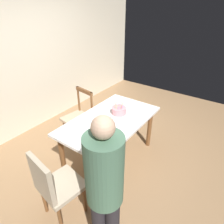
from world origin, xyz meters
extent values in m
plane|color=#93704C|center=(0.00, 0.00, 0.00)|extent=(6.40, 6.40, 0.00)
cube|color=beige|center=(0.00, 1.85, 1.30)|extent=(6.40, 0.10, 2.60)
cube|color=white|center=(0.00, 0.00, 0.73)|extent=(1.54, 0.89, 0.04)
cylinder|color=brown|center=(-0.67, -0.34, 0.36)|extent=(0.07, 0.07, 0.71)
cylinder|color=brown|center=(0.67, -0.34, 0.36)|extent=(0.07, 0.07, 0.71)
cylinder|color=brown|center=(-0.67, 0.34, 0.36)|extent=(0.07, 0.07, 0.71)
cylinder|color=brown|center=(0.67, 0.34, 0.36)|extent=(0.07, 0.07, 0.71)
cylinder|color=silver|center=(0.20, -0.02, 0.76)|extent=(0.28, 0.28, 0.01)
cylinder|color=#D18C93|center=(0.20, -0.02, 0.82)|extent=(0.22, 0.22, 0.10)
cylinder|color=#D872CC|center=(0.26, -0.02, 0.89)|extent=(0.01, 0.01, 0.05)
sphere|color=#FFC64C|center=(0.26, -0.02, 0.93)|extent=(0.01, 0.01, 0.01)
cylinder|color=#D872CC|center=(0.25, 0.01, 0.89)|extent=(0.01, 0.01, 0.05)
sphere|color=#FFC64C|center=(0.25, 0.01, 0.93)|extent=(0.01, 0.01, 0.01)
cylinder|color=#D872CC|center=(0.21, 0.04, 0.89)|extent=(0.01, 0.01, 0.05)
sphere|color=#FFC64C|center=(0.21, 0.04, 0.93)|extent=(0.01, 0.01, 0.01)
cylinder|color=#E54C4C|center=(0.18, 0.04, 0.89)|extent=(0.01, 0.01, 0.05)
sphere|color=#FFC64C|center=(0.18, 0.04, 0.93)|extent=(0.01, 0.01, 0.01)
cylinder|color=#66CC72|center=(0.15, 0.02, 0.89)|extent=(0.01, 0.01, 0.05)
sphere|color=#FFC64C|center=(0.15, 0.02, 0.93)|extent=(0.01, 0.01, 0.01)
cylinder|color=#66CC72|center=(0.14, -0.02, 0.89)|extent=(0.01, 0.01, 0.05)
sphere|color=#FFC64C|center=(0.14, -0.02, 0.93)|extent=(0.01, 0.01, 0.01)
cylinder|color=#D872CC|center=(0.15, -0.05, 0.89)|extent=(0.01, 0.01, 0.05)
sphere|color=#FFC64C|center=(0.15, -0.05, 0.93)|extent=(0.01, 0.01, 0.01)
cylinder|color=#E54C4C|center=(0.18, -0.08, 0.89)|extent=(0.01, 0.01, 0.05)
sphere|color=#FFC64C|center=(0.18, -0.08, 0.93)|extent=(0.01, 0.01, 0.01)
cylinder|color=#D872CC|center=(0.21, -0.08, 0.89)|extent=(0.01, 0.01, 0.05)
sphere|color=#FFC64C|center=(0.21, -0.08, 0.93)|extent=(0.01, 0.01, 0.01)
cylinder|color=#F2994C|center=(0.25, -0.06, 0.89)|extent=(0.01, 0.01, 0.05)
sphere|color=#FFC64C|center=(0.25, -0.06, 0.93)|extent=(0.01, 0.01, 0.01)
cylinder|color=silver|center=(-0.42, -0.20, 0.76)|extent=(0.22, 0.22, 0.01)
cylinder|color=silver|center=(-0.08, 0.20, 0.76)|extent=(0.22, 0.22, 0.01)
cube|color=silver|center=(-0.58, -0.19, 0.75)|extent=(0.18, 0.02, 0.01)
cube|color=silver|center=(-0.24, 0.18, 0.75)|extent=(0.18, 0.03, 0.01)
cube|color=tan|center=(0.06, 0.76, 0.45)|extent=(0.50, 0.50, 0.05)
cylinder|color=brown|center=(-0.08, 0.96, 0.21)|extent=(0.04, 0.04, 0.42)
cylinder|color=brown|center=(-0.13, 0.62, 0.21)|extent=(0.04, 0.04, 0.42)
cylinder|color=brown|center=(0.26, 0.91, 0.21)|extent=(0.04, 0.04, 0.42)
cylinder|color=brown|center=(0.21, 0.57, 0.21)|extent=(0.04, 0.04, 0.42)
cylinder|color=brown|center=(0.29, 0.91, 0.70)|extent=(0.04, 0.04, 0.50)
cylinder|color=brown|center=(0.24, 0.56, 0.70)|extent=(0.04, 0.04, 0.50)
cube|color=brown|center=(0.26, 0.73, 0.92)|extent=(0.10, 0.40, 0.06)
cube|color=tan|center=(-1.07, -0.11, 0.45)|extent=(0.50, 0.50, 0.05)
cylinder|color=brown|center=(-0.93, -0.30, 0.21)|extent=(0.04, 0.04, 0.42)
cylinder|color=brown|center=(-0.88, 0.03, 0.21)|extent=(0.04, 0.04, 0.42)
cylinder|color=brown|center=(-1.26, -0.25, 0.21)|extent=(0.04, 0.04, 0.42)
cylinder|color=brown|center=(-1.21, 0.09, 0.21)|extent=(0.04, 0.04, 0.42)
cube|color=tan|center=(-1.27, -0.08, 0.70)|extent=(0.11, 0.40, 0.50)
cylinder|color=#262328|center=(-1.07, -0.80, 0.39)|extent=(0.14, 0.14, 0.77)
cylinder|color=#262328|center=(-1.13, -0.69, 0.39)|extent=(0.14, 0.14, 0.77)
cylinder|color=#4C7259|center=(-1.10, -0.75, 1.10)|extent=(0.32, 0.32, 0.64)
sphere|color=#D8AD8C|center=(-1.10, -0.75, 1.51)|extent=(0.18, 0.18, 0.18)
camera|label=1|loc=(-1.99, -1.46, 2.28)|focal=31.88mm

